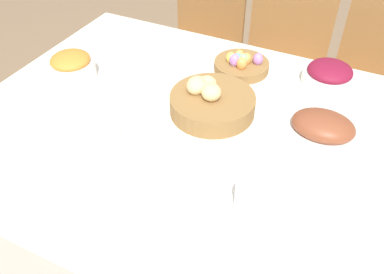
{
  "coord_description": "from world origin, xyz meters",
  "views": [
    {
      "loc": [
        0.4,
        -0.92,
        1.6
      ],
      "look_at": [
        -0.01,
        -0.09,
        0.78
      ],
      "focal_mm": 38.0,
      "sensor_mm": 36.0,
      "label": 1
    }
  ],
  "objects": [
    {
      "name": "drinking_cup",
      "position": [
        0.23,
        -0.24,
        0.78
      ],
      "size": [
        0.08,
        0.08,
        0.08
      ],
      "color": "silver",
      "rests_on": "dining_table"
    },
    {
      "name": "dining_table",
      "position": [
        0.0,
        0.0,
        0.37
      ],
      "size": [
        1.63,
        1.19,
        0.74
      ],
      "color": "white",
      "rests_on": "ground"
    },
    {
      "name": "carrot_bowl",
      "position": [
        -0.59,
        0.06,
        0.79
      ],
      "size": [
        0.17,
        0.17,
        0.1
      ],
      "color": "white",
      "rests_on": "dining_table"
    },
    {
      "name": "ham_platter",
      "position": [
        0.34,
        0.15,
        0.77
      ],
      "size": [
        0.31,
        0.22,
        0.08
      ],
      "color": "white",
      "rests_on": "dining_table"
    },
    {
      "name": "egg_basket",
      "position": [
        -0.03,
        0.39,
        0.77
      ],
      "size": [
        0.21,
        0.21,
        0.08
      ],
      "color": "olive",
      "rests_on": "dining_table"
    },
    {
      "name": "beet_salad_bowl",
      "position": [
        0.29,
        0.44,
        0.78
      ],
      "size": [
        0.19,
        0.19,
        0.09
      ],
      "color": "white",
      "rests_on": "dining_table"
    },
    {
      "name": "chair_far_left",
      "position": [
        -0.47,
        0.93,
        0.51
      ],
      "size": [
        0.46,
        0.46,
        0.93
      ],
      "rotation": [
        0.0,
        0.0,
        -0.1
      ],
      "color": "olive",
      "rests_on": "ground"
    },
    {
      "name": "fork",
      "position": [
        -0.18,
        -0.4,
        0.75
      ],
      "size": [
        0.01,
        0.18,
        0.0
      ],
      "rotation": [
        0.0,
        0.0,
        0.0
      ],
      "color": "silver",
      "rests_on": "dining_table"
    },
    {
      "name": "chair_far_center",
      "position": [
        0.02,
        0.93,
        0.51
      ],
      "size": [
        0.47,
        0.47,
        0.93
      ],
      "rotation": [
        0.0,
        0.0,
        0.11
      ],
      "color": "olive",
      "rests_on": "ground"
    },
    {
      "name": "knife",
      "position": [
        0.15,
        -0.4,
        0.75
      ],
      "size": [
        0.01,
        0.18,
        0.0
      ],
      "rotation": [
        0.0,
        0.0,
        0.0
      ],
      "color": "silver",
      "rests_on": "dining_table"
    },
    {
      "name": "spoon",
      "position": [
        0.18,
        -0.4,
        0.75
      ],
      "size": [
        0.01,
        0.18,
        0.0
      ],
      "rotation": [
        0.0,
        0.0,
        -0.0
      ],
      "color": "silver",
      "rests_on": "dining_table"
    },
    {
      "name": "bread_basket",
      "position": [
        -0.03,
        0.1,
        0.78
      ],
      "size": [
        0.29,
        0.29,
        0.12
      ],
      "color": "olive",
      "rests_on": "dining_table"
    },
    {
      "name": "butter_dish",
      "position": [
        -0.29,
        -0.17,
        0.76
      ],
      "size": [
        0.11,
        0.07,
        0.03
      ],
      "color": "white",
      "rests_on": "dining_table"
    },
    {
      "name": "ground_plane",
      "position": [
        0.0,
        0.0,
        0.0
      ],
      "size": [
        12.0,
        12.0,
        0.0
      ],
      "primitive_type": "plane",
      "color": "#7F664C"
    },
    {
      "name": "chair_far_right",
      "position": [
        0.46,
        0.93,
        0.51
      ],
      "size": [
        0.45,
        0.45,
        0.93
      ],
      "rotation": [
        0.0,
        0.0,
        -0.06
      ],
      "color": "olive",
      "rests_on": "ground"
    },
    {
      "name": "dinner_plate",
      "position": [
        -0.02,
        -0.4,
        0.75
      ],
      "size": [
        0.28,
        0.28,
        0.01
      ],
      "color": "white",
      "rests_on": "dining_table"
    }
  ]
}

